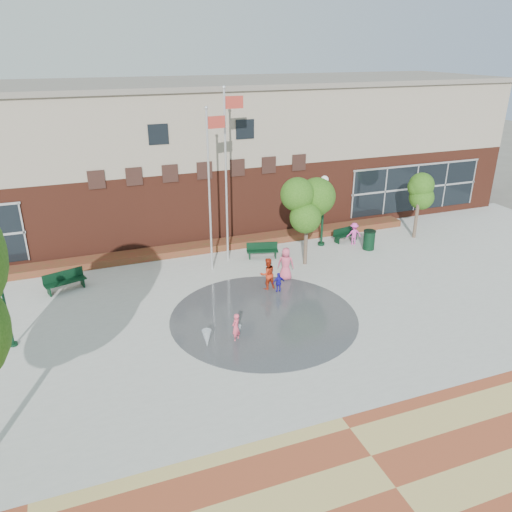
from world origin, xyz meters
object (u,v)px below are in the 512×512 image
object	(u,v)px
bench_left	(66,285)
flagpole_left	(227,169)
child_splash	(236,327)
trash_can	(369,240)
flagpole_right	(210,183)

from	to	relation	value
bench_left	flagpole_left	bearing A→B (deg)	-11.78
bench_left	child_splash	size ratio (longest dim) A/B	1.65
bench_left	trash_can	size ratio (longest dim) A/B	1.72
trash_can	child_splash	distance (m)	12.47
flagpole_left	trash_can	size ratio (longest dim) A/B	7.89
bench_left	trash_can	world-z (taller)	trash_can
flagpole_right	bench_left	size ratio (longest dim) A/B	4.18
flagpole_left	bench_left	bearing A→B (deg)	-176.10
flagpole_right	trash_can	world-z (taller)	flagpole_right
flagpole_left	bench_left	xyz separation A→B (m)	(-8.76, -0.86, -4.93)
flagpole_left	flagpole_right	world-z (taller)	flagpole_left
flagpole_right	trash_can	distance (m)	10.37
flagpole_right	child_splash	xyz separation A→B (m)	(-1.08, -7.17, -4.17)
bench_left	trash_can	distance (m)	17.04
flagpole_left	trash_can	world-z (taller)	flagpole_left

